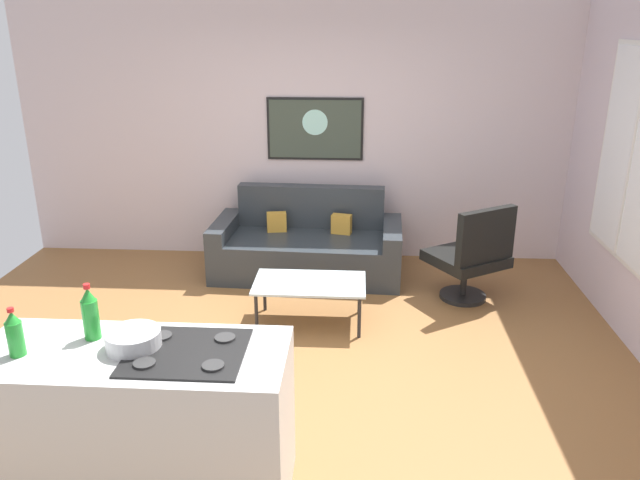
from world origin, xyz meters
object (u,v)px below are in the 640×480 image
at_px(wall_painting, 315,129).
at_px(couch, 308,247).
at_px(armchair, 472,255).
at_px(soda_bottle, 15,334).
at_px(soda_bottle_2, 90,314).
at_px(coffee_table, 310,286).
at_px(mixing_bowl, 133,340).

bearing_deg(wall_painting, couch, -94.59).
xyz_separation_m(armchair, wall_painting, (-1.51, 1.13, 0.95)).
bearing_deg(soda_bottle, soda_bottle_2, 32.56).
xyz_separation_m(couch, coffee_table, (0.11, -1.14, 0.08)).
distance_m(soda_bottle, wall_painting, 4.04).
distance_m(couch, armchair, 1.68).
bearing_deg(armchair, coffee_table, -159.56).
bearing_deg(couch, wall_painting, 85.41).
distance_m(coffee_table, soda_bottle, 2.60).
height_order(mixing_bowl, wall_painting, wall_painting).
bearing_deg(armchair, wall_painting, 143.21).
bearing_deg(coffee_table, soda_bottle_2, -117.12).
relative_size(soda_bottle, mixing_bowl, 0.92).
xyz_separation_m(couch, mixing_bowl, (-0.64, -3.19, 0.65)).
xyz_separation_m(armchair, soda_bottle_2, (-2.45, -2.49, 0.57)).
xyz_separation_m(soda_bottle, wall_painting, (1.24, 3.82, 0.40)).
height_order(soda_bottle, soda_bottle_2, soda_bottle_2).
bearing_deg(soda_bottle, wall_painting, 72.01).
height_order(soda_bottle, wall_painting, wall_painting).
bearing_deg(soda_bottle_2, soda_bottle, -147.44).
relative_size(coffee_table, mixing_bowl, 3.33).
height_order(coffee_table, mixing_bowl, mixing_bowl).
height_order(couch, wall_painting, wall_painting).
bearing_deg(armchair, couch, 158.71).
height_order(couch, soda_bottle_2, soda_bottle_2).
distance_m(armchair, wall_painting, 2.11).
bearing_deg(couch, soda_bottle_2, -106.04).
bearing_deg(soda_bottle, coffee_table, 58.68).
bearing_deg(couch, coffee_table, -84.52).
relative_size(armchair, soda_bottle, 3.56).
xyz_separation_m(couch, soda_bottle, (-1.20, -3.30, 0.73)).
height_order(coffee_table, armchair, armchair).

